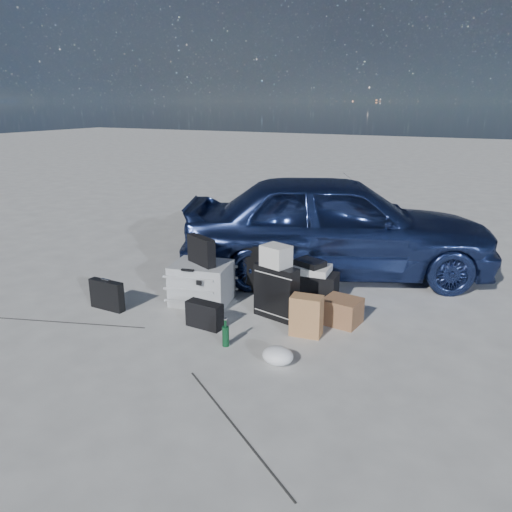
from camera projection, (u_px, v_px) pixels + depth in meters
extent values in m
plane|color=beige|center=(213.00, 332.00, 4.88)|extent=(60.00, 60.00, 0.00)
imported|color=navy|center=(337.00, 225.00, 6.35)|extent=(4.17, 2.97, 1.32)
cube|color=#989A9D|center=(202.00, 283.00, 5.56)|extent=(0.71, 0.62, 0.45)
cube|color=black|center=(201.00, 251.00, 5.43)|extent=(0.42, 0.27, 0.31)
cube|color=black|center=(107.00, 295.00, 5.38)|extent=(0.42, 0.10, 0.33)
cube|color=black|center=(263.00, 269.00, 5.85)|extent=(0.46, 0.26, 0.57)
cube|color=black|center=(276.00, 292.00, 5.14)|extent=(0.49, 0.27, 0.56)
cube|color=beige|center=(276.00, 256.00, 5.03)|extent=(0.32, 0.28, 0.22)
cube|color=black|center=(308.00, 286.00, 5.64)|extent=(0.68, 0.33, 0.33)
cube|color=beige|center=(310.00, 269.00, 5.58)|extent=(0.47, 0.37, 0.08)
cube|color=black|center=(310.00, 263.00, 5.55)|extent=(0.37, 0.32, 0.07)
cube|color=#A47547|center=(306.00, 316.00, 4.77)|extent=(0.32, 0.21, 0.40)
cube|color=#915F3F|center=(342.00, 311.00, 5.04)|extent=(0.39, 0.35, 0.26)
ellipsoid|color=silver|center=(278.00, 356.00, 4.28)|extent=(0.28, 0.24, 0.15)
cube|color=black|center=(205.00, 315.00, 4.96)|extent=(0.38, 0.16, 0.26)
cylinder|color=#0B341A|center=(226.00, 333.00, 4.57)|extent=(0.08, 0.08, 0.26)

